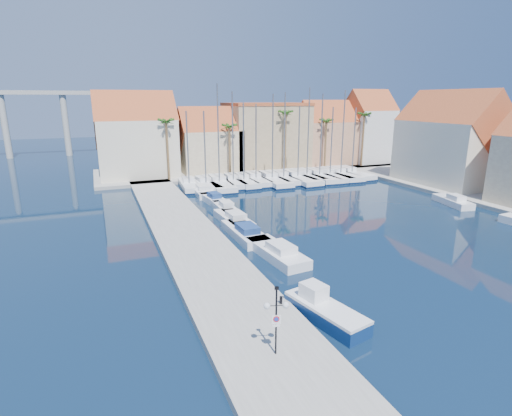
# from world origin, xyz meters

# --- Properties ---
(ground) EXTENTS (260.00, 260.00, 0.00)m
(ground) POSITION_xyz_m (0.00, 0.00, 0.00)
(ground) COLOR black
(ground) RESTS_ON ground
(quay_west) EXTENTS (6.00, 77.00, 0.50)m
(quay_west) POSITION_xyz_m (-9.00, 13.50, 0.25)
(quay_west) COLOR gray
(quay_west) RESTS_ON ground
(shore_north) EXTENTS (54.00, 16.00, 0.50)m
(shore_north) POSITION_xyz_m (10.00, 48.00, 0.25)
(shore_north) COLOR gray
(shore_north) RESTS_ON ground
(shore_east) EXTENTS (12.00, 60.00, 0.50)m
(shore_east) POSITION_xyz_m (32.00, 15.00, 0.25)
(shore_east) COLOR gray
(shore_east) RESTS_ON ground
(lamp_post) EXTENTS (1.19, 0.59, 3.63)m
(lamp_post) POSITION_xyz_m (-8.98, -4.50, 2.88)
(lamp_post) COLOR black
(lamp_post) RESTS_ON quay_west
(bollard) EXTENTS (0.19, 0.19, 0.47)m
(bollard) POSITION_xyz_m (-6.60, -0.08, 0.73)
(bollard) COLOR black
(bollard) RESTS_ON quay_west
(fishing_boat) EXTENTS (2.98, 5.73, 1.91)m
(fishing_boat) POSITION_xyz_m (-4.67, -1.92, 0.64)
(fishing_boat) COLOR navy
(fishing_boat) RESTS_ON ground
(motorboat_west_0) EXTENTS (2.98, 7.28, 1.40)m
(motorboat_west_0) POSITION_xyz_m (-3.20, 7.82, 0.51)
(motorboat_west_0) COLOR white
(motorboat_west_0) RESTS_ON ground
(motorboat_west_1) EXTENTS (2.46, 7.25, 1.40)m
(motorboat_west_1) POSITION_xyz_m (-3.94, 13.45, 0.51)
(motorboat_west_1) COLOR white
(motorboat_west_1) RESTS_ON ground
(motorboat_west_2) EXTENTS (2.49, 6.92, 1.40)m
(motorboat_west_2) POSITION_xyz_m (-3.54, 17.89, 0.51)
(motorboat_west_2) COLOR white
(motorboat_west_2) RESTS_ON ground
(motorboat_west_3) EXTENTS (1.86, 5.62, 1.40)m
(motorboat_west_3) POSITION_xyz_m (-3.04, 22.43, 0.51)
(motorboat_west_3) COLOR white
(motorboat_west_3) RESTS_ON ground
(motorboat_west_4) EXTENTS (2.31, 5.73, 1.40)m
(motorboat_west_4) POSITION_xyz_m (-3.13, 27.23, 0.51)
(motorboat_west_4) COLOR white
(motorboat_west_4) RESTS_ON ground
(motorboat_west_5) EXTENTS (2.65, 7.54, 1.40)m
(motorboat_west_5) POSITION_xyz_m (-3.14, 32.45, 0.51)
(motorboat_west_5) COLOR white
(motorboat_west_5) RESTS_ON ground
(motorboat_west_6) EXTENTS (1.83, 5.40, 1.40)m
(motorboat_west_6) POSITION_xyz_m (-3.81, 37.53, 0.51)
(motorboat_west_6) COLOR white
(motorboat_west_6) RESTS_ON ground
(motorboat_east_1) EXTENTS (3.02, 6.10, 1.40)m
(motorboat_east_1) POSITION_xyz_m (23.98, 15.12, 0.51)
(motorboat_east_1) COLOR white
(motorboat_east_1) RESTS_ON ground
(sailboat_0) EXTENTS (2.92, 8.63, 11.08)m
(sailboat_0) POSITION_xyz_m (-4.21, 36.16, 0.59)
(sailboat_0) COLOR white
(sailboat_0) RESTS_ON ground
(sailboat_1) EXTENTS (3.08, 9.55, 11.04)m
(sailboat_1) POSITION_xyz_m (-1.91, 35.84, 0.57)
(sailboat_1) COLOR white
(sailboat_1) RESTS_ON ground
(sailboat_2) EXTENTS (3.79, 11.50, 14.70)m
(sailboat_2) POSITION_xyz_m (0.17, 35.84, 0.59)
(sailboat_2) COLOR white
(sailboat_2) RESTS_ON ground
(sailboat_3) EXTENTS (2.97, 9.18, 13.69)m
(sailboat_3) POSITION_xyz_m (2.50, 36.28, 0.62)
(sailboat_3) COLOR white
(sailboat_3) RESTS_ON ground
(sailboat_4) EXTENTS (2.50, 9.34, 12.14)m
(sailboat_4) POSITION_xyz_m (4.03, 35.98, 0.59)
(sailboat_4) COLOR white
(sailboat_4) RESTS_ON ground
(sailboat_5) EXTENTS (2.88, 9.75, 11.98)m
(sailboat_5) POSITION_xyz_m (6.25, 36.59, 0.58)
(sailboat_5) COLOR white
(sailboat_5) RESTS_ON ground
(sailboat_6) EXTENTS (3.35, 11.47, 13.37)m
(sailboat_6) POSITION_xyz_m (8.58, 35.78, 0.58)
(sailboat_6) COLOR white
(sailboat_6) RESTS_ON ground
(sailboat_7) EXTENTS (2.83, 9.44, 13.61)m
(sailboat_7) POSITION_xyz_m (10.63, 35.85, 0.61)
(sailboat_7) COLOR white
(sailboat_7) RESTS_ON ground
(sailboat_8) EXTENTS (3.48, 12.09, 11.59)m
(sailboat_8) POSITION_xyz_m (12.85, 35.63, 0.55)
(sailboat_8) COLOR white
(sailboat_8) RESTS_ON ground
(sailboat_9) EXTENTS (2.95, 10.11, 14.32)m
(sailboat_9) POSITION_xyz_m (14.76, 36.03, 0.61)
(sailboat_9) COLOR white
(sailboat_9) RESTS_ON ground
(sailboat_10) EXTENTS (3.65, 11.17, 13.41)m
(sailboat_10) POSITION_xyz_m (16.82, 35.53, 0.58)
(sailboat_10) COLOR white
(sailboat_10) RESTS_ON ground
(sailboat_11) EXTENTS (3.44, 11.16, 11.44)m
(sailboat_11) POSITION_xyz_m (18.71, 35.54, 0.56)
(sailboat_11) COLOR white
(sailboat_11) RESTS_ON ground
(sailboat_12) EXTENTS (3.52, 11.38, 13.97)m
(sailboat_12) POSITION_xyz_m (20.80, 35.52, 0.58)
(sailboat_12) COLOR white
(sailboat_12) RESTS_ON ground
(sailboat_13) EXTENTS (3.50, 10.56, 11.31)m
(sailboat_13) POSITION_xyz_m (22.99, 35.58, 0.56)
(sailboat_13) COLOR white
(sailboat_13) RESTS_ON ground
(building_0) EXTENTS (12.30, 9.00, 13.50)m
(building_0) POSITION_xyz_m (-10.00, 47.00, 6.52)
(building_0) COLOR beige
(building_0) RESTS_ON shore_north
(building_1) EXTENTS (10.30, 8.00, 11.00)m
(building_1) POSITION_xyz_m (2.00, 47.00, 5.30)
(building_1) COLOR tan
(building_1) RESTS_ON shore_north
(building_2) EXTENTS (14.20, 10.20, 11.50)m
(building_2) POSITION_xyz_m (13.00, 48.00, 6.26)
(building_2) COLOR #9E8861
(building_2) RESTS_ON shore_north
(building_3) EXTENTS (10.30, 8.00, 12.00)m
(building_3) POSITION_xyz_m (25.00, 47.00, 5.86)
(building_3) COLOR tan
(building_3) RESTS_ON shore_north
(building_4) EXTENTS (8.30, 8.00, 14.00)m
(building_4) POSITION_xyz_m (34.00, 46.00, 6.97)
(building_4) COLOR silver
(building_4) RESTS_ON shore_north
(building_6) EXTENTS (9.00, 14.30, 13.50)m
(building_6) POSITION_xyz_m (32.00, 24.00, 6.52)
(building_6) COLOR beige
(building_6) RESTS_ON shore_east
(palm_0) EXTENTS (2.60, 2.60, 10.15)m
(palm_0) POSITION_xyz_m (-6.00, 42.00, 9.08)
(palm_0) COLOR brown
(palm_0) RESTS_ON shore_north
(palm_1) EXTENTS (2.60, 2.60, 9.15)m
(palm_1) POSITION_xyz_m (4.00, 42.00, 8.14)
(palm_1) COLOR brown
(palm_1) RESTS_ON shore_north
(palm_2) EXTENTS (2.60, 2.60, 11.15)m
(palm_2) POSITION_xyz_m (14.00, 42.00, 10.02)
(palm_2) COLOR brown
(palm_2) RESTS_ON shore_north
(palm_3) EXTENTS (2.60, 2.60, 9.65)m
(palm_3) POSITION_xyz_m (22.00, 42.00, 8.61)
(palm_3) COLOR brown
(palm_3) RESTS_ON shore_north
(palm_4) EXTENTS (2.60, 2.60, 10.65)m
(palm_4) POSITION_xyz_m (30.00, 42.00, 9.55)
(palm_4) COLOR brown
(palm_4) RESTS_ON shore_north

